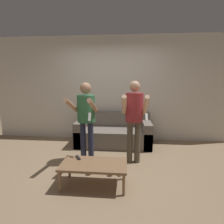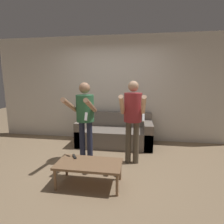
{
  "view_description": "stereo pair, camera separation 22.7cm",
  "coord_description": "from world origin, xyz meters",
  "px_view_note": "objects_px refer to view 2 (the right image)",
  "views": [
    {
      "loc": [
        0.41,
        -2.9,
        1.59
      ],
      "look_at": [
        0.09,
        0.79,
        0.91
      ],
      "focal_mm": 28.0,
      "sensor_mm": 36.0,
      "label": 1
    },
    {
      "loc": [
        0.64,
        -2.87,
        1.59
      ],
      "look_at": [
        0.09,
        0.79,
        0.91
      ],
      "focal_mm": 28.0,
      "sensor_mm": 36.0,
      "label": 2
    }
  ],
  "objects_px": {
    "couch": "(115,134)",
    "remote_on_table": "(74,157)",
    "person_standing_right": "(133,113)",
    "coffee_table": "(89,165)",
    "person_standing_left": "(85,113)"
  },
  "relations": [
    {
      "from": "couch",
      "to": "person_standing_right",
      "type": "relative_size",
      "value": 1.15
    },
    {
      "from": "person_standing_left",
      "to": "coffee_table",
      "type": "bearing_deg",
      "value": -69.88
    },
    {
      "from": "person_standing_right",
      "to": "person_standing_left",
      "type": "bearing_deg",
      "value": -179.43
    },
    {
      "from": "couch",
      "to": "person_standing_left",
      "type": "xyz_separation_m",
      "value": [
        -0.46,
        -0.96,
        0.7
      ]
    },
    {
      "from": "couch",
      "to": "coffee_table",
      "type": "height_order",
      "value": "couch"
    },
    {
      "from": "person_standing_left",
      "to": "person_standing_right",
      "type": "height_order",
      "value": "person_standing_right"
    },
    {
      "from": "couch",
      "to": "coffee_table",
      "type": "bearing_deg",
      "value": -95.18
    },
    {
      "from": "couch",
      "to": "remote_on_table",
      "type": "height_order",
      "value": "couch"
    },
    {
      "from": "person_standing_left",
      "to": "remote_on_table",
      "type": "distance_m",
      "value": 0.89
    },
    {
      "from": "couch",
      "to": "remote_on_table",
      "type": "distance_m",
      "value": 1.68
    },
    {
      "from": "coffee_table",
      "to": "remote_on_table",
      "type": "bearing_deg",
      "value": 152.17
    },
    {
      "from": "remote_on_table",
      "to": "couch",
      "type": "bearing_deg",
      "value": 74.64
    },
    {
      "from": "coffee_table",
      "to": "remote_on_table",
      "type": "distance_m",
      "value": 0.33
    },
    {
      "from": "person_standing_right",
      "to": "coffee_table",
      "type": "height_order",
      "value": "person_standing_right"
    },
    {
      "from": "couch",
      "to": "coffee_table",
      "type": "relative_size",
      "value": 1.83
    }
  ]
}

